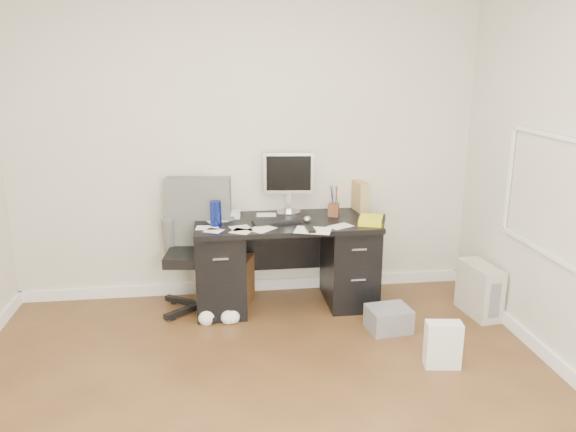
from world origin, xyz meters
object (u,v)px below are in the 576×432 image
desk (286,260)px  pc_tower (480,290)px  lcd_monitor (289,183)px  keyboard (277,221)px  office_chair (197,248)px  wicker_basket (227,281)px

desk → pc_tower: (1.55, -0.40, -0.19)m
lcd_monitor → keyboard: (-0.14, -0.28, -0.26)m
desk → keyboard: 0.37m
keyboard → office_chair: office_chair is taller
desk → lcd_monitor: bearing=76.9°
pc_tower → keyboard: bearing=161.2°
desk → keyboard: keyboard is taller
wicker_basket → lcd_monitor: bearing=12.9°
office_chair → pc_tower: office_chair is taller
office_chair → wicker_basket: (0.24, 0.11, -0.35)m
office_chair → desk: bearing=8.6°
lcd_monitor → pc_tower: bearing=-16.6°
lcd_monitor → pc_tower: (1.50, -0.63, -0.81)m
keyboard → pc_tower: size_ratio=0.91×
pc_tower → wicker_basket: size_ratio=1.08×
lcd_monitor → pc_tower: lcd_monitor is taller
desk → lcd_monitor: size_ratio=2.77×
keyboard → pc_tower: bearing=-21.9°
keyboard → pc_tower: keyboard is taller
lcd_monitor → pc_tower: size_ratio=1.26×
desk → wicker_basket: desk is taller
keyboard → office_chair: 0.69m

